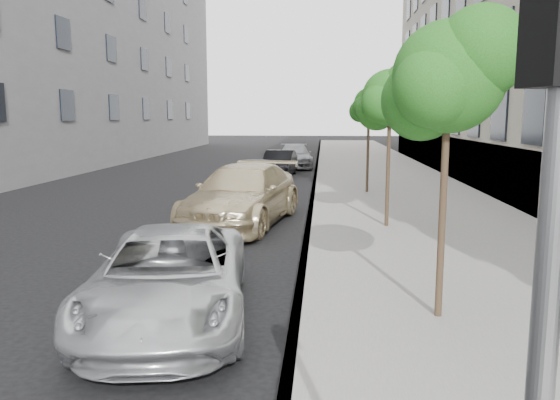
# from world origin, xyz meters

# --- Properties ---
(ground) EXTENTS (160.00, 160.00, 0.00)m
(ground) POSITION_xyz_m (0.00, 0.00, 0.00)
(ground) COLOR black
(ground) RESTS_ON ground
(sidewalk) EXTENTS (6.40, 72.00, 0.14)m
(sidewalk) POSITION_xyz_m (4.30, 24.00, 0.07)
(sidewalk) COLOR gray
(sidewalk) RESTS_ON ground
(curb) EXTENTS (0.15, 72.00, 0.14)m
(curb) POSITION_xyz_m (1.18, 24.00, 0.07)
(curb) COLOR #9E9B93
(curb) RESTS_ON ground
(tree_near) EXTENTS (1.82, 1.62, 4.24)m
(tree_near) POSITION_xyz_m (3.23, 1.50, 3.48)
(tree_near) COLOR #38281C
(tree_near) RESTS_ON sidewalk
(tree_mid) EXTENTS (1.75, 1.55, 4.15)m
(tree_mid) POSITION_xyz_m (3.23, 8.00, 3.43)
(tree_mid) COLOR #38281C
(tree_mid) RESTS_ON sidewalk
(tree_far) EXTENTS (1.51, 1.31, 4.05)m
(tree_far) POSITION_xyz_m (3.23, 14.50, 3.45)
(tree_far) COLOR #38281C
(tree_far) RESTS_ON sidewalk
(signal_pole) EXTENTS (0.29, 0.25, 3.44)m
(signal_pole) POSITION_xyz_m (2.33, -4.19, 2.28)
(signal_pole) COLOR #939699
(signal_pole) RESTS_ON sidewalk
(minivan) EXTENTS (2.82, 4.96, 1.30)m
(minivan) POSITION_xyz_m (-0.67, 1.39, 0.65)
(minivan) COLOR silver
(minivan) RESTS_ON ground
(suv) EXTENTS (3.19, 5.91, 1.63)m
(suv) POSITION_xyz_m (-0.67, 8.61, 0.81)
(suv) COLOR beige
(suv) RESTS_ON ground
(sedan_blue) EXTENTS (2.26, 4.29, 1.39)m
(sedan_blue) POSITION_xyz_m (-1.23, 14.69, 0.70)
(sedan_blue) COLOR black
(sedan_blue) RESTS_ON ground
(sedan_black) EXTENTS (1.63, 4.02, 1.30)m
(sedan_black) POSITION_xyz_m (-0.62, 20.75, 0.65)
(sedan_black) COLOR black
(sedan_black) RESTS_ON ground
(sedan_rear) EXTENTS (2.30, 4.79, 1.35)m
(sedan_rear) POSITION_xyz_m (-0.10, 25.64, 0.67)
(sedan_rear) COLOR #929599
(sedan_rear) RESTS_ON ground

